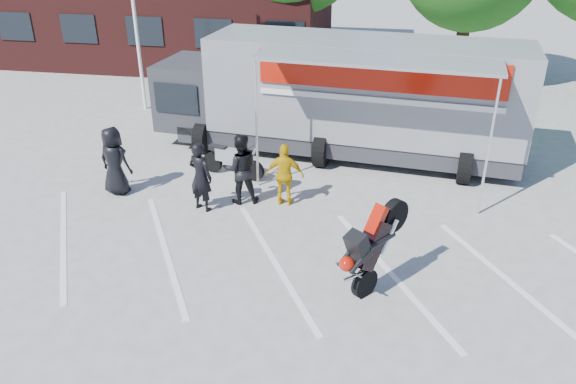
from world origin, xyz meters
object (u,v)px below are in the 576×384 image
(stunt_bike_rider, at_px, (385,281))
(spectator_hivis, at_px, (285,175))
(spectator_leather_b, at_px, (201,177))
(spectator_leather_a, at_px, (114,161))
(transporter_truck, at_px, (344,154))
(spectator_leather_c, at_px, (241,169))
(parked_motorcycle, at_px, (233,176))

(stunt_bike_rider, distance_m, spectator_hivis, 3.91)
(stunt_bike_rider, xyz_separation_m, spectator_leather_b, (-4.48, 2.25, 0.87))
(spectator_leather_a, height_order, spectator_leather_b, spectator_leather_a)
(stunt_bike_rider, height_order, spectator_hivis, spectator_hivis)
(transporter_truck, distance_m, spectator_leather_c, 4.28)
(spectator_hivis, bearing_deg, parked_motorcycle, -40.22)
(transporter_truck, distance_m, parked_motorcycle, 3.56)
(stunt_bike_rider, height_order, spectator_leather_c, spectator_leather_c)
(stunt_bike_rider, height_order, spectator_leather_b, spectator_leather_b)
(spectator_leather_a, bearing_deg, spectator_hivis, -165.20)
(transporter_truck, relative_size, parked_motorcycle, 5.61)
(parked_motorcycle, relative_size, spectator_leather_b, 1.10)
(transporter_truck, distance_m, spectator_hivis, 3.73)
(stunt_bike_rider, bearing_deg, parked_motorcycle, 172.84)
(spectator_leather_b, xyz_separation_m, spectator_leather_c, (0.84, 0.55, 0.02))
(spectator_hivis, bearing_deg, stunt_bike_rider, 129.87)
(spectator_leather_c, bearing_deg, spectator_leather_a, -16.78)
(parked_motorcycle, bearing_deg, spectator_leather_b, -171.51)
(transporter_truck, relative_size, spectator_leather_a, 6.04)
(parked_motorcycle, relative_size, stunt_bike_rider, 0.96)
(spectator_leather_b, bearing_deg, spectator_hivis, -141.16)
(stunt_bike_rider, height_order, spectator_leather_a, spectator_leather_a)
(parked_motorcycle, height_order, spectator_leather_a, spectator_leather_a)
(spectator_leather_a, distance_m, spectator_hivis, 4.36)
(spectator_leather_c, bearing_deg, spectator_hivis, 165.17)
(stunt_bike_rider, relative_size, spectator_hivis, 1.26)
(parked_motorcycle, distance_m, stunt_bike_rider, 5.99)
(spectator_leather_c, xyz_separation_m, spectator_hivis, (1.09, 0.07, -0.10))
(spectator_leather_a, xyz_separation_m, spectator_hivis, (4.36, 0.15, -0.10))
(transporter_truck, xyz_separation_m, spectator_hivis, (-1.17, -3.45, 0.79))
(stunt_bike_rider, distance_m, spectator_leather_a, 7.47)
(spectator_leather_a, bearing_deg, spectator_leather_b, -178.09)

